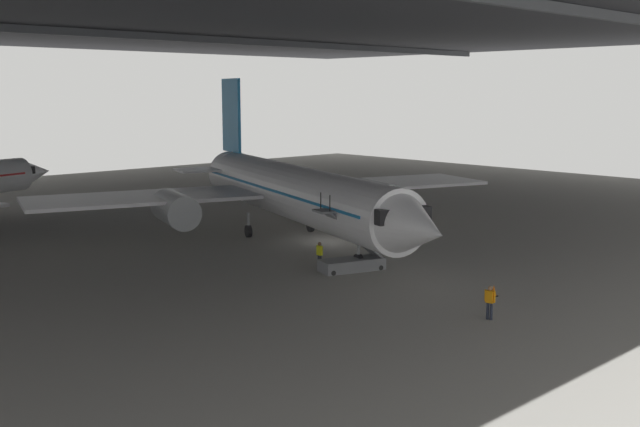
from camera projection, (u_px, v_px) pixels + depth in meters
name	position (u px, v px, depth m)	size (l,w,h in m)	color
ground_plane	(324.00, 242.00, 53.13)	(110.00, 110.00, 0.00)	gray
hangar_structure	(206.00, 10.00, 60.32)	(121.00, 99.00, 17.52)	#4C4F54
airplane_main	(291.00, 191.00, 53.53)	(35.76, 36.15, 11.55)	white
boarding_stairs	(351.00, 258.00, 44.59)	(4.44, 2.60, 4.68)	slate
crew_worker_near_nose	(490.00, 300.00, 34.93)	(0.26, 0.55, 1.61)	#232838
crew_worker_by_stairs	(320.00, 253.00, 45.12)	(0.27, 0.55, 1.60)	#232838
traffic_cone_orange	(494.00, 291.00, 38.99)	(0.36, 0.36, 0.60)	black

